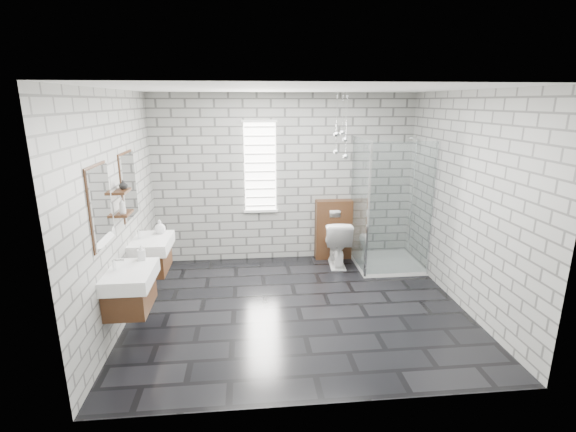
{
  "coord_description": "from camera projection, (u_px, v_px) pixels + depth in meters",
  "views": [
    {
      "loc": [
        -0.61,
        -4.84,
        2.57
      ],
      "look_at": [
        -0.09,
        0.35,
        1.13
      ],
      "focal_mm": 26.0,
      "sensor_mm": 36.0,
      "label": 1
    }
  ],
  "objects": [
    {
      "name": "window",
      "position": [
        260.0,
        167.0,
        6.64
      ],
      "size": [
        0.56,
        0.05,
        1.48
      ],
      "color": "white",
      "rests_on": "wall_back"
    },
    {
      "name": "ceiling",
      "position": [
        299.0,
        88.0,
        4.66
      ],
      "size": [
        4.2,
        3.6,
        0.02
      ],
      "primitive_type": "cube",
      "color": "white",
      "rests_on": "wall_back"
    },
    {
      "name": "soap_bottle_b",
      "position": [
        160.0,
        227.0,
        5.58
      ],
      "size": [
        0.15,
        0.15,
        0.19
      ],
      "primitive_type": "imported",
      "rotation": [
        0.0,
        0.0,
        -0.02
      ],
      "color": "#B2B2B2",
      "rests_on": "vanity_right"
    },
    {
      "name": "floor",
      "position": [
        298.0,
        308.0,
        5.38
      ],
      "size": [
        4.2,
        3.6,
        0.02
      ],
      "primitive_type": "cube",
      "color": "black",
      "rests_on": "ground"
    },
    {
      "name": "shower_enclosure",
      "position": [
        384.0,
        238.0,
        6.53
      ],
      "size": [
        1.0,
        1.0,
        2.03
      ],
      "color": "white",
      "rests_on": "floor"
    },
    {
      "name": "wall_front",
      "position": [
        327.0,
        261.0,
        3.29
      ],
      "size": [
        4.2,
        0.02,
        2.7
      ],
      "primitive_type": "cube",
      "color": "#9B9B96",
      "rests_on": "floor"
    },
    {
      "name": "wall_left",
      "position": [
        118.0,
        210.0,
        4.82
      ],
      "size": [
        0.02,
        3.6,
        2.7
      ],
      "primitive_type": "cube",
      "color": "#9B9B96",
      "rests_on": "floor"
    },
    {
      "name": "wall_right",
      "position": [
        465.0,
        202.0,
        5.22
      ],
      "size": [
        0.02,
        3.6,
        2.7
      ],
      "primitive_type": "cube",
      "color": "#9B9B96",
      "rests_on": "floor"
    },
    {
      "name": "soap_bottle_c",
      "position": [
        122.0,
        206.0,
        4.69
      ],
      "size": [
        0.08,
        0.08,
        0.19
      ],
      "primitive_type": "imported",
      "rotation": [
        0.0,
        0.0,
        -0.08
      ],
      "color": "#B2B2B2",
      "rests_on": "shelf_lower"
    },
    {
      "name": "wall_back",
      "position": [
        285.0,
        179.0,
        6.76
      ],
      "size": [
        4.2,
        0.02,
        2.7
      ],
      "primitive_type": "cube",
      "color": "#9B9B96",
      "rests_on": "floor"
    },
    {
      "name": "soap_bottle_a",
      "position": [
        141.0,
        252.0,
        4.64
      ],
      "size": [
        0.1,
        0.1,
        0.18
      ],
      "primitive_type": "imported",
      "rotation": [
        0.0,
        0.0,
        0.22
      ],
      "color": "#B2B2B2",
      "rests_on": "vanity_left"
    },
    {
      "name": "shelf_upper",
      "position": [
        122.0,
        191.0,
        4.72
      ],
      "size": [
        0.14,
        0.3,
        0.03
      ],
      "primitive_type": "cube",
      "color": "#4B2C17",
      "rests_on": "wall_left"
    },
    {
      "name": "vase",
      "position": [
        123.0,
        185.0,
        4.75
      ],
      "size": [
        0.11,
        0.11,
        0.1
      ],
      "primitive_type": "imported",
      "rotation": [
        0.0,
        0.0,
        -0.07
      ],
      "color": "#B2B2B2",
      "rests_on": "shelf_upper"
    },
    {
      "name": "pendant_cluster",
      "position": [
        341.0,
        142.0,
        6.24
      ],
      "size": [
        0.25,
        0.2,
        0.98
      ],
      "color": "silver",
      "rests_on": "ceiling"
    },
    {
      "name": "flush_plate",
      "position": [
        335.0,
        214.0,
        6.78
      ],
      "size": [
        0.18,
        0.01,
        0.12
      ],
      "primitive_type": "cube",
      "color": "silver",
      "rests_on": "cistern_panel"
    },
    {
      "name": "cistern_panel",
      "position": [
        333.0,
        229.0,
        6.96
      ],
      "size": [
        0.6,
        0.2,
        1.0
      ],
      "primitive_type": "cube",
      "color": "#4B2C17",
      "rests_on": "floor"
    },
    {
      "name": "vanity_left",
      "position": [
        127.0,
        278.0,
        4.41
      ],
      "size": [
        0.47,
        0.7,
        1.57
      ],
      "color": "#4B2C17",
      "rests_on": "wall_left"
    },
    {
      "name": "shelf_lower",
      "position": [
        124.0,
        213.0,
        4.79
      ],
      "size": [
        0.14,
        0.3,
        0.03
      ],
      "primitive_type": "cube",
      "color": "#4B2C17",
      "rests_on": "wall_left"
    },
    {
      "name": "vanity_right",
      "position": [
        149.0,
        245.0,
        5.42
      ],
      "size": [
        0.47,
        0.7,
        1.57
      ],
      "color": "#4B2C17",
      "rests_on": "wall_left"
    },
    {
      "name": "toilet",
      "position": [
        337.0,
        242.0,
        6.71
      ],
      "size": [
        0.47,
        0.76,
        0.75
      ],
      "primitive_type": "imported",
      "rotation": [
        0.0,
        0.0,
        3.06
      ],
      "color": "white",
      "rests_on": "floor"
    }
  ]
}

